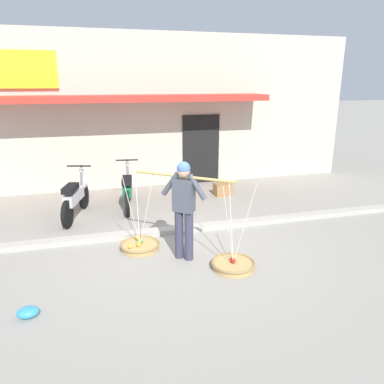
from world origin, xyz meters
TOP-DOWN VIEW (x-y plane):
  - ground_plane at (0.00, 0.00)m, footprint 90.00×90.00m
  - sidewalk_curb at (0.00, 0.70)m, footprint 20.00×0.24m
  - fruit_vendor at (-0.06, -0.45)m, footprint 1.39×1.15m
  - fruit_basket_left_side at (0.63, -1.01)m, footprint 0.72×0.72m
  - fruit_basket_right_side at (-0.74, 0.11)m, footprint 0.72×0.72m
  - motorcycle_nearest_shop at (-1.89, 2.10)m, footprint 0.65×1.78m
  - motorcycle_second_in_row at (-0.70, 2.46)m, footprint 0.54×1.82m
  - storefront_building at (-0.31, 6.74)m, footprint 13.00×6.00m
  - plastic_litter_bag at (-2.41, -1.52)m, footprint 0.28×0.22m
  - wooden_crate at (1.83, 2.82)m, footprint 0.44×0.36m

SIDE VIEW (x-z plane):
  - ground_plane at x=0.00m, z-range 0.00..0.00m
  - sidewalk_curb at x=0.00m, z-range 0.00..0.10m
  - plastic_litter_bag at x=-2.41m, z-range 0.00..0.14m
  - fruit_basket_left_side at x=0.63m, z-range -0.65..0.80m
  - fruit_basket_right_side at x=-0.74m, z-range -0.65..0.80m
  - wooden_crate at x=1.83m, z-range 0.00..0.32m
  - motorcycle_nearest_shop at x=-1.89m, z-range -0.09..1.00m
  - motorcycle_second_in_row at x=-0.70m, z-range -0.09..1.00m
  - fruit_vendor at x=-0.06m, z-range 0.13..1.83m
  - storefront_building at x=-0.31m, z-range 0.00..4.20m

